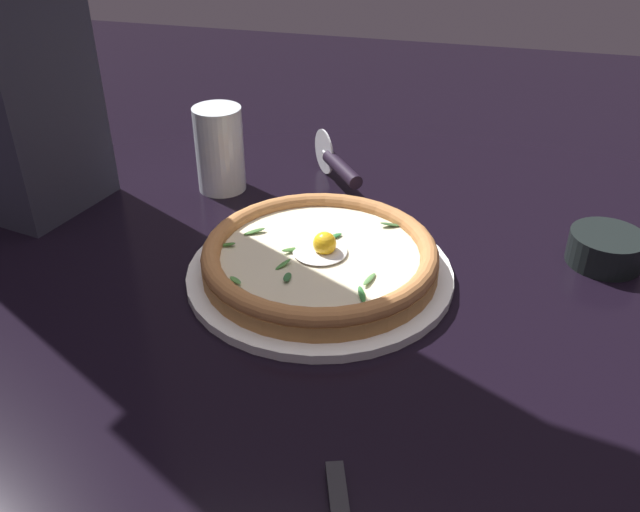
# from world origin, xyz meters

# --- Properties ---
(ground_plane) EXTENTS (2.40, 2.40, 0.03)m
(ground_plane) POSITION_xyz_m (0.00, 0.00, -0.01)
(ground_plane) COLOR black
(ground_plane) RESTS_ON ground
(pizza_plate) EXTENTS (0.34, 0.34, 0.01)m
(pizza_plate) POSITION_xyz_m (-0.01, -0.04, 0.01)
(pizza_plate) COLOR white
(pizza_plate) RESTS_ON ground
(pizza) EXTENTS (0.30, 0.30, 0.05)m
(pizza) POSITION_xyz_m (-0.01, -0.04, 0.03)
(pizza) COLOR #B3793E
(pizza) RESTS_ON pizza_plate
(side_bowl) EXTENTS (0.10, 0.10, 0.04)m
(side_bowl) POSITION_xyz_m (-0.14, 0.32, 0.02)
(side_bowl) COLOR black
(side_bowl) RESTS_ON ground
(pizza_cutter) EXTENTS (0.14, 0.11, 0.07)m
(pizza_cutter) POSITION_xyz_m (-0.28, -0.08, 0.04)
(pizza_cutter) COLOR silver
(pizza_cutter) RESTS_ON ground
(drinking_glass) EXTENTS (0.08, 0.08, 0.13)m
(drinking_glass) POSITION_xyz_m (-0.22, -0.25, 0.06)
(drinking_glass) COLOR silver
(drinking_glass) RESTS_ON ground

